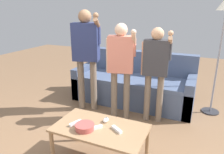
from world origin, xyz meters
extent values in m
plane|color=brown|center=(0.00, 0.00, 0.00)|extent=(12.00, 12.00, 0.00)
cube|color=#475675|center=(-0.16, 1.47, 0.21)|extent=(2.14, 0.85, 0.42)
cube|color=#4D5D7E|center=(-0.16, 1.41, 0.45)|extent=(1.86, 0.73, 0.06)
cube|color=#475675|center=(-0.16, 1.81, 0.66)|extent=(2.14, 0.18, 0.47)
cube|color=#475675|center=(-1.16, 1.47, 0.30)|extent=(0.14, 0.85, 0.60)
cube|color=#475675|center=(0.84, 1.47, 0.30)|extent=(0.14, 0.85, 0.60)
cube|color=#997551|center=(0.05, -0.26, 0.44)|extent=(0.99, 0.56, 0.03)
cylinder|color=#997551|center=(-0.42, -0.51, 0.21)|extent=(0.04, 0.04, 0.43)
cylinder|color=#997551|center=(-0.42, -0.01, 0.21)|extent=(0.04, 0.04, 0.43)
cylinder|color=#997551|center=(0.51, -0.01, 0.21)|extent=(0.04, 0.04, 0.43)
cylinder|color=#B24C47|center=(-0.08, -0.36, 0.48)|extent=(0.20, 0.20, 0.06)
ellipsoid|color=white|center=(0.05, -0.14, 0.48)|extent=(0.06, 0.09, 0.05)
cylinder|color=#4C4C51|center=(0.05, -0.12, 0.50)|extent=(0.02, 0.02, 0.01)
cylinder|color=#2D2D33|center=(1.18, 1.58, 0.01)|extent=(0.28, 0.28, 0.02)
cylinder|color=gray|center=(1.18, 1.58, 0.83)|extent=(0.03, 0.03, 1.62)
cylinder|color=#756656|center=(-0.87, 0.83, 0.43)|extent=(0.11, 0.11, 0.86)
cylinder|color=#756656|center=(-0.66, 0.89, 0.43)|extent=(0.11, 0.11, 0.86)
cube|color=navy|center=(-0.77, 0.86, 1.16)|extent=(0.45, 0.32, 0.59)
sphere|color=#936B4C|center=(-0.77, 0.86, 1.55)|extent=(0.21, 0.21, 0.21)
cylinder|color=#936B4C|center=(-0.96, 0.81, 1.13)|extent=(0.08, 0.08, 0.56)
cylinder|color=navy|center=(-0.57, 0.91, 1.27)|extent=(0.08, 0.08, 0.28)
cylinder|color=#936B4C|center=(-0.55, 0.85, 1.45)|extent=(0.14, 0.28, 0.20)
sphere|color=#936B4C|center=(-0.53, 0.78, 1.57)|extent=(0.08, 0.08, 0.08)
cylinder|color=#756656|center=(-0.22, 0.74, 0.39)|extent=(0.10, 0.10, 0.77)
cylinder|color=#756656|center=(-0.04, 0.79, 0.39)|extent=(0.10, 0.10, 0.77)
cube|color=#DB7F6B|center=(-0.13, 0.77, 1.03)|extent=(0.40, 0.28, 0.53)
sphere|color=beige|center=(-0.13, 0.77, 1.38)|extent=(0.18, 0.18, 0.18)
cylinder|color=beige|center=(-0.31, 0.72, 1.01)|extent=(0.07, 0.07, 0.50)
cylinder|color=#DB7F6B|center=(0.04, 0.82, 1.14)|extent=(0.07, 0.07, 0.25)
cylinder|color=beige|center=(0.07, 0.74, 1.28)|extent=(0.12, 0.23, 0.21)
sphere|color=beige|center=(0.09, 0.65, 1.37)|extent=(0.07, 0.07, 0.07)
cylinder|color=#756656|center=(0.26, 0.90, 0.37)|extent=(0.09, 0.09, 0.74)
cylinder|color=#756656|center=(0.44, 0.93, 0.37)|extent=(0.09, 0.09, 0.74)
cube|color=#38383D|center=(0.35, 0.92, 1.00)|extent=(0.37, 0.23, 0.51)
sphere|color=tan|center=(0.35, 0.92, 1.33)|extent=(0.18, 0.18, 0.18)
cylinder|color=tan|center=(0.17, 0.89, 0.98)|extent=(0.07, 0.07, 0.48)
cylinder|color=#38383D|center=(0.52, 0.94, 1.10)|extent=(0.07, 0.07, 0.24)
cylinder|color=tan|center=(0.53, 0.88, 1.25)|extent=(0.09, 0.25, 0.16)
sphere|color=tan|center=(0.54, 0.83, 1.36)|extent=(0.07, 0.07, 0.07)
cube|color=white|center=(0.24, -0.25, 0.47)|extent=(0.15, 0.11, 0.03)
cylinder|color=silver|center=(0.21, -0.24, 0.48)|extent=(0.01, 0.01, 0.00)
cube|color=silver|center=(0.27, -0.28, 0.48)|extent=(0.02, 0.02, 0.00)
cube|color=white|center=(0.02, -0.32, 0.47)|extent=(0.13, 0.15, 0.03)
cylinder|color=silver|center=(0.03, -0.30, 0.48)|extent=(0.01, 0.01, 0.00)
cube|color=silver|center=(-0.02, -0.36, 0.48)|extent=(0.02, 0.02, 0.00)
cube|color=white|center=(-0.23, -0.32, 0.47)|extent=(0.09, 0.15, 0.03)
cylinder|color=silver|center=(-0.22, -0.29, 0.48)|extent=(0.01, 0.01, 0.00)
cube|color=silver|center=(-0.24, -0.36, 0.48)|extent=(0.02, 0.02, 0.00)
camera|label=1|loc=(0.97, -2.03, 1.67)|focal=33.88mm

